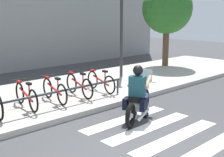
# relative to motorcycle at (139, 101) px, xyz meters

# --- Properties ---
(ground_plane) EXTENTS (48.00, 48.00, 0.00)m
(ground_plane) POSITION_rel_motorcycle_xyz_m (-1.50, -1.42, -0.45)
(ground_plane) COLOR #424244
(sidewalk) EXTENTS (24.00, 4.40, 0.15)m
(sidewalk) POSITION_rel_motorcycle_xyz_m (-1.50, 3.26, -0.38)
(sidewalk) COLOR #B7B2A8
(sidewalk) RESTS_ON ground
(crosswalk_stripe_1) EXTENTS (2.80, 0.40, 0.01)m
(crosswalk_stripe_1) POSITION_rel_motorcycle_xyz_m (-0.31, -2.22, -0.45)
(crosswalk_stripe_1) COLOR white
(crosswalk_stripe_1) RESTS_ON ground
(crosswalk_stripe_2) EXTENTS (2.80, 0.40, 0.01)m
(crosswalk_stripe_2) POSITION_rel_motorcycle_xyz_m (-0.31, -1.42, -0.45)
(crosswalk_stripe_2) COLOR white
(crosswalk_stripe_2) RESTS_ON ground
(crosswalk_stripe_3) EXTENTS (2.80, 0.40, 0.01)m
(crosswalk_stripe_3) POSITION_rel_motorcycle_xyz_m (-0.31, -0.62, -0.45)
(crosswalk_stripe_3) COLOR white
(crosswalk_stripe_3) RESTS_ON ground
(crosswalk_stripe_4) EXTENTS (2.80, 0.40, 0.01)m
(crosswalk_stripe_4) POSITION_rel_motorcycle_xyz_m (-0.31, 0.18, -0.45)
(crosswalk_stripe_4) COLOR white
(crosswalk_stripe_4) RESTS_ON ground
(motorcycle) EXTENTS (1.92, 1.07, 1.20)m
(motorcycle) POSITION_rel_motorcycle_xyz_m (0.00, 0.00, 0.00)
(motorcycle) COLOR black
(motorcycle) RESTS_ON ground
(rider) EXTENTS (0.76, 0.71, 1.43)m
(rider) POSITION_rel_motorcycle_xyz_m (-0.07, -0.03, 0.36)
(rider) COLOR #1E4C59
(rider) RESTS_ON ground
(bicycle_3) EXTENTS (0.48, 1.62, 0.76)m
(bicycle_3) POSITION_rel_motorcycle_xyz_m (-1.95, 2.37, 0.04)
(bicycle_3) COLOR black
(bicycle_3) RESTS_ON sidewalk
(bicycle_4) EXTENTS (0.48, 1.58, 0.76)m
(bicycle_4) POSITION_rel_motorcycle_xyz_m (-1.05, 2.37, 0.04)
(bicycle_4) COLOR black
(bicycle_4) RESTS_ON sidewalk
(bicycle_5) EXTENTS (0.48, 1.61, 0.78)m
(bicycle_5) POSITION_rel_motorcycle_xyz_m (-0.15, 2.37, 0.05)
(bicycle_5) COLOR black
(bicycle_5) RESTS_ON sidewalk
(bicycle_6) EXTENTS (0.48, 1.61, 0.74)m
(bicycle_6) POSITION_rel_motorcycle_xyz_m (0.75, 2.37, 0.04)
(bicycle_6) COLOR black
(bicycle_6) RESTS_ON sidewalk
(bike_rack) EXTENTS (6.00, 0.07, 0.49)m
(bike_rack) POSITION_rel_motorcycle_xyz_m (-1.95, 1.82, 0.12)
(bike_rack) COLOR #333338
(bike_rack) RESTS_ON sidewalk
(street_lamp) EXTENTS (0.28, 0.28, 3.90)m
(street_lamp) POSITION_rel_motorcycle_xyz_m (3.00, 3.66, 1.94)
(street_lamp) COLOR #2D2D33
(street_lamp) RESTS_ON ground
(tree_near_rack) EXTENTS (2.44, 2.44, 4.17)m
(tree_near_rack) POSITION_rel_motorcycle_xyz_m (6.54, 4.06, 2.47)
(tree_near_rack) COLOR brown
(tree_near_rack) RESTS_ON ground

